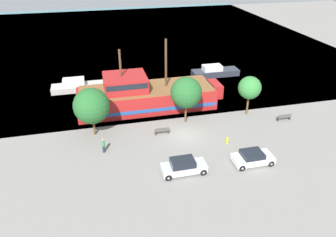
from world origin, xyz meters
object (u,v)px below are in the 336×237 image
(moored_boat_dockside, at_px, (77,86))
(pedestrian_walking_near, at_px, (103,146))
(parked_car_curb_mid, at_px, (253,158))
(bench_promenade_east, at_px, (162,131))
(moored_boat_outer, at_px, (215,72))
(fire_hydrant, at_px, (227,140))
(pirate_ship, at_px, (145,95))
(parked_car_curb_front, at_px, (183,166))
(bench_promenade_west, at_px, (284,117))

(moored_boat_dockside, bearing_deg, pedestrian_walking_near, -81.25)
(parked_car_curb_mid, height_order, bench_promenade_east, parked_car_curb_mid)
(moored_boat_outer, xyz_separation_m, fire_hydrant, (-5.96, -19.62, -0.25))
(pirate_ship, relative_size, moored_boat_outer, 2.49)
(moored_boat_outer, distance_m, parked_car_curb_front, 26.34)
(moored_boat_outer, distance_m, pedestrian_walking_near, 26.35)
(parked_car_curb_front, distance_m, pedestrian_walking_near, 8.80)
(parked_car_curb_front, height_order, fire_hydrant, parked_car_curb_front)
(moored_boat_dockside, distance_m, bench_promenade_west, 29.01)
(parked_car_curb_front, bearing_deg, bench_promenade_west, 25.50)
(pirate_ship, height_order, parked_car_curb_mid, pirate_ship)
(bench_promenade_west, distance_m, pedestrian_walking_near, 21.93)
(fire_hydrant, xyz_separation_m, bench_promenade_east, (-6.44, 3.56, 0.02))
(moored_boat_outer, height_order, bench_promenade_east, moored_boat_outer)
(moored_boat_outer, xyz_separation_m, bench_promenade_east, (-12.40, -16.06, -0.23))
(fire_hydrant, bearing_deg, pedestrian_walking_near, 173.79)
(moored_boat_dockside, relative_size, fire_hydrant, 9.97)
(pirate_ship, relative_size, parked_car_curb_front, 4.42)
(parked_car_curb_front, distance_m, bench_promenade_east, 7.41)
(parked_car_curb_mid, distance_m, fire_hydrant, 4.09)
(moored_boat_dockside, distance_m, pedestrian_walking_near, 17.52)
(bench_promenade_west, bearing_deg, fire_hydrant, -159.77)
(parked_car_curb_front, height_order, pedestrian_walking_near, pedestrian_walking_near)
(pirate_ship, height_order, bench_promenade_west, pirate_ship)
(pirate_ship, distance_m, bench_promenade_east, 7.35)
(pirate_ship, xyz_separation_m, parked_car_curb_mid, (8.08, -14.73, -1.06))
(bench_promenade_east, distance_m, bench_promenade_west, 15.20)
(pirate_ship, bearing_deg, pedestrian_walking_near, -122.62)
(pirate_ship, distance_m, moored_boat_outer, 15.82)
(bench_promenade_east, relative_size, bench_promenade_west, 0.95)
(moored_boat_outer, bearing_deg, fire_hydrant, -106.91)
(parked_car_curb_mid, xyz_separation_m, pedestrian_walking_near, (-14.06, 5.39, 0.14))
(fire_hydrant, xyz_separation_m, bench_promenade_west, (8.76, 3.23, 0.03))
(moored_boat_outer, relative_size, parked_car_curb_mid, 1.93)
(pirate_ship, height_order, pedestrian_walking_near, pirate_ship)
(moored_boat_dockside, distance_m, parked_car_curb_front, 24.57)
(pirate_ship, height_order, bench_promenade_east, pirate_ship)
(pirate_ship, bearing_deg, moored_boat_outer, 34.08)
(parked_car_curb_mid, distance_m, pedestrian_walking_near, 15.06)
(fire_hydrant, distance_m, bench_promenade_east, 7.36)
(moored_boat_outer, bearing_deg, moored_boat_dockside, -177.67)
(pirate_ship, relative_size, pedestrian_walking_near, 11.85)
(bench_promenade_west, xyz_separation_m, pedestrian_walking_near, (-21.85, -1.80, 0.36))
(pirate_ship, distance_m, bench_promenade_west, 17.62)
(parked_car_curb_mid, xyz_separation_m, bench_promenade_east, (-7.40, 7.53, -0.23))
(moored_boat_dockside, height_order, bench_promenade_east, moored_boat_dockside)
(moored_boat_outer, distance_m, bench_promenade_east, 20.29)
(bench_promenade_east, bearing_deg, pirate_ship, 95.37)
(parked_car_curb_front, distance_m, bench_promenade_west, 16.39)
(bench_promenade_west, bearing_deg, moored_boat_dockside, 147.68)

